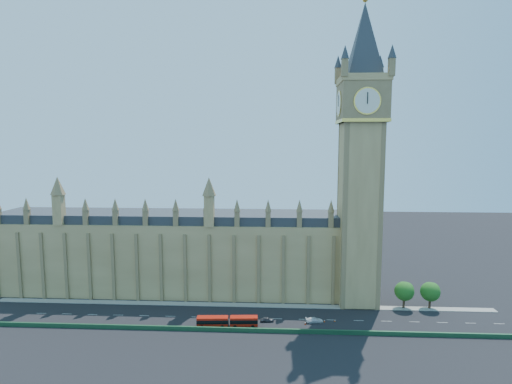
{
  "coord_description": "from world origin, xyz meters",
  "views": [
    {
      "loc": [
        11.83,
        -113.26,
        50.8
      ],
      "look_at": [
        5.27,
        10.0,
        36.64
      ],
      "focal_mm": 28.0,
      "sensor_mm": 36.0,
      "label": 1
    }
  ],
  "objects_px": {
    "car_silver": "(242,320)",
    "car_white": "(314,320)",
    "car_grey": "(267,319)",
    "red_bus": "(227,321)"
  },
  "relations": [
    {
      "from": "car_silver",
      "to": "red_bus",
      "type": "bearing_deg",
      "value": 121.83
    },
    {
      "from": "car_grey",
      "to": "car_white",
      "type": "distance_m",
      "value": 13.68
    },
    {
      "from": "car_grey",
      "to": "red_bus",
      "type": "bearing_deg",
      "value": 103.62
    },
    {
      "from": "red_bus",
      "to": "car_grey",
      "type": "xyz_separation_m",
      "value": [
        11.19,
        3.88,
        -0.88
      ]
    },
    {
      "from": "car_silver",
      "to": "car_white",
      "type": "xyz_separation_m",
      "value": [
        20.85,
        1.09,
        0.0
      ]
    },
    {
      "from": "car_silver",
      "to": "car_white",
      "type": "relative_size",
      "value": 0.88
    },
    {
      "from": "red_bus",
      "to": "car_silver",
      "type": "distance_m",
      "value": 4.97
    },
    {
      "from": "car_grey",
      "to": "car_white",
      "type": "relative_size",
      "value": 0.76
    },
    {
      "from": "car_silver",
      "to": "car_white",
      "type": "bearing_deg",
      "value": -90.27
    },
    {
      "from": "car_grey",
      "to": "car_silver",
      "type": "height_order",
      "value": "car_silver"
    }
  ]
}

